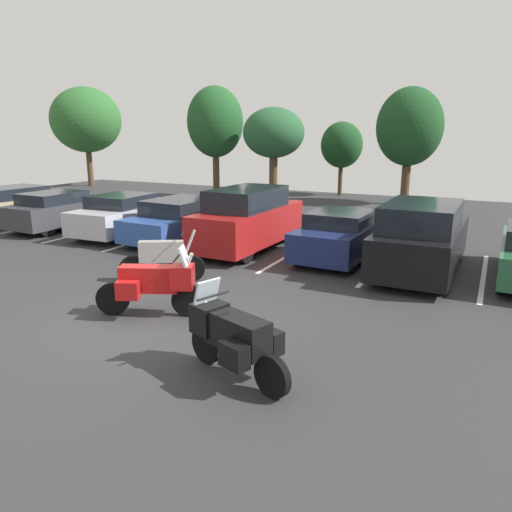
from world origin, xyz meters
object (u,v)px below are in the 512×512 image
car_black (421,238)px  motorcycle_second (162,258)px  motorcycle_third (233,336)px  car_tan (17,205)px  car_blue (183,220)px  car_red (248,219)px  car_navy (342,235)px  motorcycle_touring (154,284)px  car_charcoal (61,210)px  car_silver (127,214)px

car_black → motorcycle_second: bearing=-146.6°
motorcycle_third → car_black: car_black is taller
car_tan → car_blue: bearing=2.1°
car_red → car_navy: (2.98, 0.27, -0.27)m
car_red → car_black: bearing=-3.6°
car_red → car_black: (5.31, -0.34, -0.04)m
motorcycle_touring → car_black: bearing=52.5°
motorcycle_third → car_charcoal: 13.86m
car_blue → motorcycle_second: bearing=-61.7°
car_tan → car_charcoal: car_tan is taller
car_charcoal → car_black: car_black is taller
motorcycle_touring → car_red: size_ratio=0.44×
car_charcoal → motorcycle_touring: bearing=-33.2°
car_charcoal → car_red: bearing=0.8°
motorcycle_third → car_red: size_ratio=0.43×
car_navy → motorcycle_touring: bearing=-107.9°
motorcycle_second → car_blue: bearing=118.3°
car_blue → car_black: 7.94m
car_charcoal → car_silver: bearing=5.3°
car_blue → car_black: car_black is taller
motorcycle_second → motorcycle_third: bearing=-41.6°
motorcycle_touring → motorcycle_second: 2.34m
car_red → car_navy: car_red is taller
car_tan → car_navy: car_tan is taller
motorcycle_third → car_black: size_ratio=0.42×
car_silver → car_tan: bearing=-177.3°
motorcycle_third → car_black: 7.42m
motorcycle_second → car_blue: (-2.29, 4.25, 0.11)m
motorcycle_third → car_silver: 11.62m
motorcycle_touring → car_silver: size_ratio=0.45×
car_charcoal → motorcycle_second: bearing=-26.9°
motorcycle_touring → car_silver: 8.62m
car_red → car_navy: 3.00m
motorcycle_touring → motorcycle_second: bearing=122.8°
motorcycle_third → car_charcoal: (-11.70, 7.44, 0.05)m
car_charcoal → car_silver: size_ratio=0.92×
car_silver → car_navy: (8.04, 0.11, -0.03)m
motorcycle_second → car_navy: car_navy is taller
motorcycle_third → car_navy: motorcycle_third is taller
car_black → car_navy: bearing=165.5°
motorcycle_touring → motorcycle_third: 3.08m
motorcycle_touring → motorcycle_second: size_ratio=1.10×
motorcycle_touring → car_black: (4.36, 5.69, 0.24)m
motorcycle_touring → car_silver: bearing=134.2°
motorcycle_touring → car_blue: 7.16m
car_red → car_silver: bearing=178.2°
car_charcoal → car_blue: 5.48m
motorcycle_second → car_tan: car_tan is taller
car_charcoal → car_red: size_ratio=0.91×
car_tan → car_red: size_ratio=1.01×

